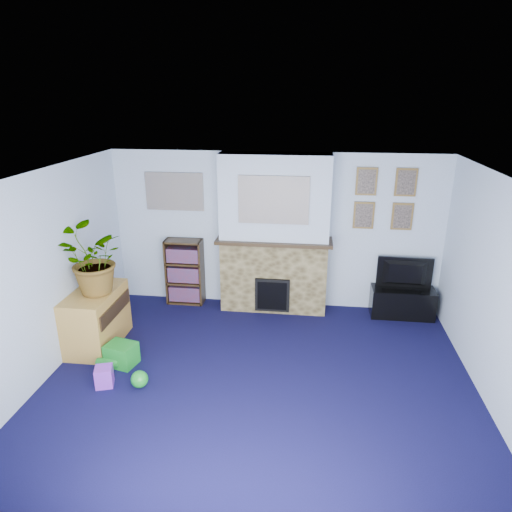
# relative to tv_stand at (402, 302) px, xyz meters

# --- Properties ---
(floor) EXTENTS (5.00, 4.50, 0.01)m
(floor) POSITION_rel_tv_stand_xyz_m (-1.95, -2.03, -0.22)
(floor) COLOR #0F0D34
(floor) RESTS_ON ground
(ceiling) EXTENTS (5.00, 4.50, 0.01)m
(ceiling) POSITION_rel_tv_stand_xyz_m (-1.95, -2.03, 2.17)
(ceiling) COLOR white
(ceiling) RESTS_ON wall_back
(wall_back) EXTENTS (5.00, 0.04, 2.40)m
(wall_back) POSITION_rel_tv_stand_xyz_m (-1.95, 0.22, 0.97)
(wall_back) COLOR silver
(wall_back) RESTS_ON ground
(wall_front) EXTENTS (5.00, 0.04, 2.40)m
(wall_front) POSITION_rel_tv_stand_xyz_m (-1.95, -4.28, 0.97)
(wall_front) COLOR silver
(wall_front) RESTS_ON ground
(wall_left) EXTENTS (0.04, 4.50, 2.40)m
(wall_left) POSITION_rel_tv_stand_xyz_m (-4.45, -2.03, 0.97)
(wall_left) COLOR silver
(wall_left) RESTS_ON ground
(wall_right) EXTENTS (0.04, 4.50, 2.40)m
(wall_right) POSITION_rel_tv_stand_xyz_m (0.55, -2.03, 0.97)
(wall_right) COLOR silver
(wall_right) RESTS_ON ground
(chimney_breast) EXTENTS (1.72, 0.50, 2.40)m
(chimney_breast) POSITION_rel_tv_stand_xyz_m (-1.95, 0.02, 0.96)
(chimney_breast) COLOR brown
(chimney_breast) RESTS_ON ground
(collage_main) EXTENTS (1.00, 0.03, 0.68)m
(collage_main) POSITION_rel_tv_stand_xyz_m (-1.95, -0.19, 1.56)
(collage_main) COLOR gray
(collage_main) RESTS_ON chimney_breast
(collage_left) EXTENTS (0.90, 0.03, 0.58)m
(collage_left) POSITION_rel_tv_stand_xyz_m (-3.50, 0.21, 1.55)
(collage_left) COLOR gray
(collage_left) RESTS_ON wall_back
(portrait_tl) EXTENTS (0.30, 0.03, 0.40)m
(portrait_tl) POSITION_rel_tv_stand_xyz_m (-0.65, 0.20, 1.77)
(portrait_tl) COLOR brown
(portrait_tl) RESTS_ON wall_back
(portrait_tr) EXTENTS (0.30, 0.03, 0.40)m
(portrait_tr) POSITION_rel_tv_stand_xyz_m (-0.10, 0.20, 1.77)
(portrait_tr) COLOR brown
(portrait_tr) RESTS_ON wall_back
(portrait_bl) EXTENTS (0.30, 0.03, 0.40)m
(portrait_bl) POSITION_rel_tv_stand_xyz_m (-0.65, 0.20, 1.27)
(portrait_bl) COLOR brown
(portrait_bl) RESTS_ON wall_back
(portrait_br) EXTENTS (0.30, 0.03, 0.40)m
(portrait_br) POSITION_rel_tv_stand_xyz_m (-0.10, 0.20, 1.27)
(portrait_br) COLOR brown
(portrait_br) RESTS_ON wall_back
(tv_stand) EXTENTS (0.93, 0.39, 0.44)m
(tv_stand) POSITION_rel_tv_stand_xyz_m (0.00, 0.00, 0.00)
(tv_stand) COLOR black
(tv_stand) RESTS_ON ground
(television) EXTENTS (0.81, 0.13, 0.47)m
(television) POSITION_rel_tv_stand_xyz_m (0.00, 0.02, 0.45)
(television) COLOR black
(television) RESTS_ON tv_stand
(bookshelf) EXTENTS (0.58, 0.28, 1.05)m
(bookshelf) POSITION_rel_tv_stand_xyz_m (-3.37, 0.08, 0.28)
(bookshelf) COLOR #322212
(bookshelf) RESTS_ON ground
(sideboard) EXTENTS (0.55, 0.99, 0.77)m
(sideboard) POSITION_rel_tv_stand_xyz_m (-4.19, -1.35, 0.12)
(sideboard) COLOR #BA8C3B
(sideboard) RESTS_ON ground
(potted_plant) EXTENTS (1.06, 1.02, 0.90)m
(potted_plant) POSITION_rel_tv_stand_xyz_m (-4.14, -1.40, 0.99)
(potted_plant) COLOR #26661E
(potted_plant) RESTS_ON sideboard
(mantel_clock) EXTENTS (0.10, 0.06, 0.14)m
(mantel_clock) POSITION_rel_tv_stand_xyz_m (-1.94, -0.03, 1.00)
(mantel_clock) COLOR gold
(mantel_clock) RESTS_ON chimney_breast
(mantel_candle) EXTENTS (0.05, 0.05, 0.16)m
(mantel_candle) POSITION_rel_tv_stand_xyz_m (-1.62, -0.03, 1.01)
(mantel_candle) COLOR #B2BFC6
(mantel_candle) RESTS_ON chimney_breast
(mantel_teddy) EXTENTS (0.12, 0.12, 0.12)m
(mantel_teddy) POSITION_rel_tv_stand_xyz_m (-2.44, -0.03, 0.99)
(mantel_teddy) COLOR gray
(mantel_teddy) RESTS_ON chimney_breast
(mantel_can) EXTENTS (0.06, 0.06, 0.12)m
(mantel_can) POSITION_rel_tv_stand_xyz_m (-1.27, -0.03, 0.99)
(mantel_can) COLOR purple
(mantel_can) RESTS_ON chimney_breast
(green_crate) EXTENTS (0.41, 0.35, 0.28)m
(green_crate) POSITION_rel_tv_stand_xyz_m (-3.68, -1.78, -0.08)
(green_crate) COLOR #198C26
(green_crate) RESTS_ON ground
(toy_ball) EXTENTS (0.20, 0.20, 0.20)m
(toy_ball) POSITION_rel_tv_stand_xyz_m (-3.30, -2.21, -0.13)
(toy_ball) COLOR #198C26
(toy_ball) RESTS_ON ground
(toy_block) EXTENTS (0.24, 0.24, 0.24)m
(toy_block) POSITION_rel_tv_stand_xyz_m (-3.71, -2.23, -0.11)
(toy_block) COLOR purple
(toy_block) RESTS_ON ground
(toy_tube) EXTENTS (0.30, 0.13, 0.17)m
(toy_tube) POSITION_rel_tv_stand_xyz_m (-3.82, -1.88, -0.15)
(toy_tube) COLOR #198C26
(toy_tube) RESTS_ON ground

